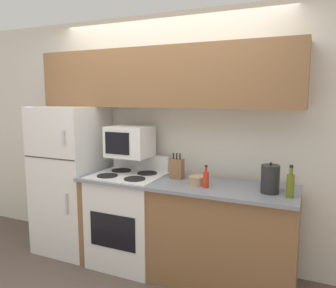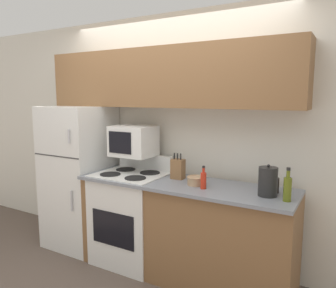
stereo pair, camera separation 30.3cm
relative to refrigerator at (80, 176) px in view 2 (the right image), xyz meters
name	(u,v)px [view 2 (the right image)]	position (x,y,z in m)	size (l,w,h in m)	color
ground_plane	(137,279)	(1.02, -0.33, -0.80)	(12.00, 12.00, 0.00)	brown
wall_back	(173,137)	(1.02, 0.36, 0.47)	(8.00, 0.05, 2.55)	silver
lower_cabinets	(183,229)	(1.36, -0.03, -0.34)	(2.04, 0.62, 0.92)	brown
refrigerator	(80,176)	(0.00, 0.00, 0.00)	(0.68, 0.68, 1.60)	white
upper_cabinets	(164,78)	(1.02, 0.18, 1.09)	(2.71, 0.32, 0.58)	brown
stove	(131,216)	(0.76, -0.05, -0.32)	(0.68, 0.61, 1.09)	white
microwave	(133,141)	(0.72, 0.06, 0.45)	(0.43, 0.35, 0.31)	white
knife_block	(178,169)	(1.25, 0.05, 0.22)	(0.12, 0.09, 0.25)	brown
bowl	(196,180)	(1.50, -0.07, 0.16)	(0.16, 0.16, 0.08)	tan
bottle_olive_oil	(287,188)	(2.29, -0.14, 0.22)	(0.06, 0.06, 0.26)	#5B6619
bottle_hot_sauce	(203,180)	(1.60, -0.14, 0.20)	(0.05, 0.05, 0.20)	red
bottle_soy_sauce	(276,184)	(2.17, 0.04, 0.19)	(0.05, 0.05, 0.18)	black
kettle	(268,182)	(2.13, -0.08, 0.24)	(0.15, 0.15, 0.26)	black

